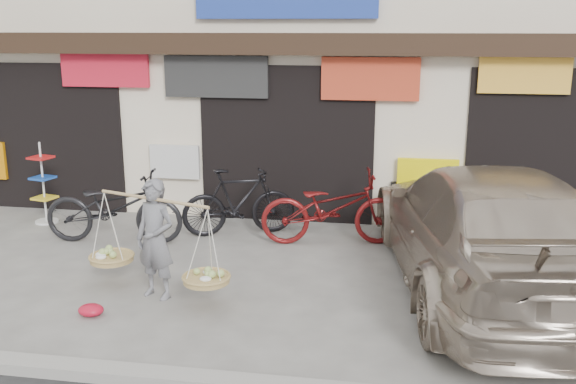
% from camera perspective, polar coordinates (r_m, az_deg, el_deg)
% --- Properties ---
extents(ground, '(70.00, 70.00, 0.00)m').
position_cam_1_polar(ground, '(8.18, -4.31, -9.57)').
color(ground, gray).
rests_on(ground, ground).
extents(kerb, '(70.00, 0.25, 0.12)m').
position_cam_1_polar(kerb, '(6.44, -8.72, -16.20)').
color(kerb, gray).
rests_on(kerb, ground).
extents(shophouse_block, '(14.00, 6.32, 7.00)m').
position_cam_1_polar(shophouse_block, '(13.78, 1.98, 15.01)').
color(shophouse_block, beige).
rests_on(shophouse_block, ground).
extents(street_vendor, '(1.99, 1.05, 1.53)m').
position_cam_1_polar(street_vendor, '(8.18, -11.68, -4.58)').
color(street_vendor, slate).
rests_on(street_vendor, ground).
extents(bike_0, '(2.24, 0.98, 1.14)m').
position_cam_1_polar(bike_0, '(10.44, -15.23, -1.33)').
color(bike_0, black).
rests_on(bike_0, ground).
extents(bike_1, '(1.92, 1.17, 1.11)m').
position_cam_1_polar(bike_1, '(10.48, -4.40, -0.88)').
color(bike_1, black).
rests_on(bike_1, ground).
extents(bike_2, '(2.32, 1.16, 1.16)m').
position_cam_1_polar(bike_2, '(10.03, 3.94, -1.43)').
color(bike_2, maroon).
rests_on(bike_2, ground).
extents(suv, '(3.11, 5.95, 1.65)m').
position_cam_1_polar(suv, '(8.63, 17.19, -3.07)').
color(suv, '#B4A491').
rests_on(suv, ground).
extents(display_rack, '(0.41, 0.41, 1.43)m').
position_cam_1_polar(display_rack, '(11.87, -20.88, 0.12)').
color(display_rack, silver).
rests_on(display_rack, ground).
extents(red_bag, '(0.31, 0.25, 0.14)m').
position_cam_1_polar(red_bag, '(8.08, -17.11, -9.99)').
color(red_bag, '#B81128').
rests_on(red_bag, ground).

